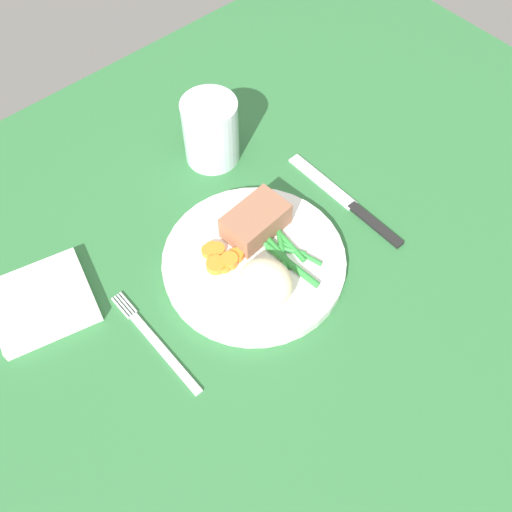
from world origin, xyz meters
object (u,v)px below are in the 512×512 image
at_px(meat_portion, 256,221).
at_px(knife, 347,202).
at_px(dinner_plate, 256,264).
at_px(fork, 156,343).
at_px(napkin, 42,302).
at_px(water_glass, 211,135).

relative_size(meat_portion, knife, 0.40).
height_order(dinner_plate, knife, dinner_plate).
bearing_deg(knife, fork, 176.32).
relative_size(dinner_plate, napkin, 1.99).
bearing_deg(meat_portion, knife, -16.65).
distance_m(water_glass, napkin, 0.32).
height_order(water_glass, napkin, water_glass).
bearing_deg(napkin, knife, -18.53).
bearing_deg(dinner_plate, fork, -179.07).
xyz_separation_m(water_glass, napkin, (-0.31, -0.06, -0.03)).
bearing_deg(water_glass, napkin, -169.72).
relative_size(fork, water_glass, 1.69).
height_order(meat_portion, water_glass, water_glass).
distance_m(knife, water_glass, 0.21).
bearing_deg(meat_portion, napkin, 160.53).
height_order(knife, napkin, napkin).
distance_m(dinner_plate, water_glass, 0.20).
xyz_separation_m(meat_portion, fork, (-0.19, -0.04, -0.03)).
bearing_deg(water_glass, meat_portion, -107.78).
relative_size(dinner_plate, water_glass, 2.35).
xyz_separation_m(meat_portion, napkin, (-0.26, 0.09, -0.03)).
height_order(fork, water_glass, water_glass).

